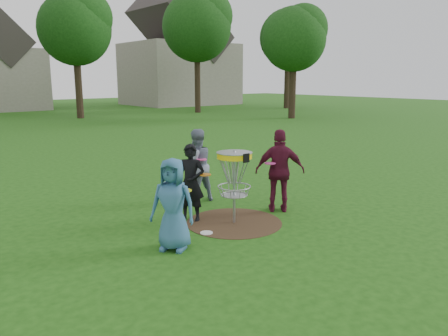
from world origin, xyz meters
TOP-DOWN VIEW (x-y plane):
  - ground at (0.00, 0.00)m, footprint 100.00×100.00m
  - dirt_patch at (0.00, 0.00)m, footprint 1.80×1.80m
  - player_blue at (-1.58, -0.37)m, footprint 0.81×0.85m
  - player_black at (-0.53, 0.63)m, footprint 0.60×0.64m
  - player_grey at (0.31, 1.65)m, footprint 0.84×0.69m
  - player_maroon at (1.18, -0.03)m, footprint 1.00×0.97m
  - disc_on_grass at (-0.76, -0.14)m, footprint 0.22×0.22m
  - disc_golf_basket at (0.00, -0.00)m, footprint 0.66×0.67m
  - held_discs at (-0.12, 0.37)m, footprint 2.43×1.90m
  - house_row at (4.78, 33.07)m, footprint 44.50×10.65m

SIDE VIEW (x-z plane):
  - ground at x=0.00m, z-range 0.00..0.00m
  - dirt_patch at x=0.00m, z-range 0.00..0.01m
  - disc_on_grass at x=-0.76m, z-range 0.00..0.02m
  - player_black at x=-0.53m, z-range 0.00..1.47m
  - player_blue at x=-1.58m, z-range 0.00..1.47m
  - player_grey at x=0.31m, z-range 0.00..1.60m
  - player_maroon at x=1.18m, z-range 0.00..1.68m
  - held_discs at x=-0.12m, z-range 0.88..1.02m
  - disc_golf_basket at x=0.00m, z-range 0.33..1.71m
  - house_row at x=4.78m, z-range -1.67..9.95m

